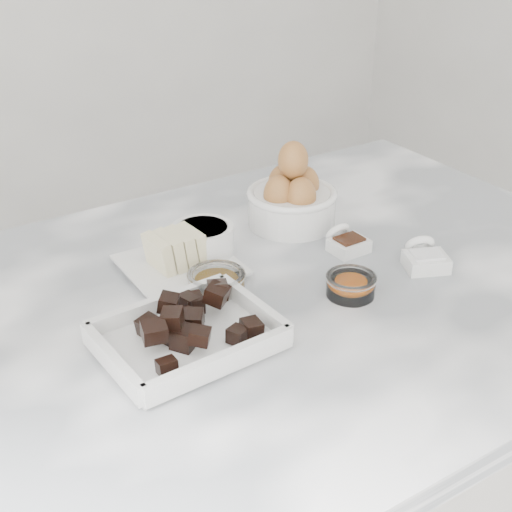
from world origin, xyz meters
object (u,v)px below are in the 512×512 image
Objects in this scene: sugar_ramekin at (203,242)px; butter_plate at (178,259)px; honey_bowl at (217,283)px; vanilla_spoon at (346,242)px; salt_spoon at (424,257)px; chocolate_dish at (187,331)px; egg_bowl at (292,198)px; zest_bowl at (351,284)px.

butter_plate is at bearing -164.49° from sugar_ramekin.
vanilla_spoon is at bearing 1.58° from honey_bowl.
butter_plate is 1.78× the size of salt_spoon.
chocolate_dish is at bearing 178.62° from salt_spoon.
chocolate_dish is at bearing -163.92° from vanilla_spoon.
egg_bowl is 1.67× the size of salt_spoon.
sugar_ramekin is (0.05, 0.01, 0.01)m from butter_plate.
chocolate_dish is 2.69× the size of honey_bowl.
honey_bowl is at bearing -149.35° from egg_bowl.
butter_plate is at bearing 162.60° from vanilla_spoon.
sugar_ramekin is 1.14× the size of honey_bowl.
zest_bowl is at bearing -105.15° from egg_bowl.
salt_spoon is at bearing -17.95° from honey_bowl.
honey_bowl is (0.09, 0.09, -0.00)m from chocolate_dish.
zest_bowl is at bearing -126.34° from vanilla_spoon.
sugar_ramekin is at bearing 121.38° from zest_bowl.
chocolate_dish is 2.35× the size of sugar_ramekin.
egg_bowl is (0.24, 0.05, 0.02)m from butter_plate.
sugar_ramekin is 0.23m from vanilla_spoon.
sugar_ramekin is at bearing 155.36° from vanilla_spoon.
sugar_ramekin is at bearing 71.12° from honey_bowl.
egg_bowl is 2.19× the size of vanilla_spoon.
egg_bowl is (0.19, 0.03, 0.02)m from sugar_ramekin.
salt_spoon is at bearing -29.99° from butter_plate.
vanilla_spoon is at bearing 53.66° from zest_bowl.
butter_plate is at bearing 132.64° from zest_bowl.
honey_bowl is 0.19m from zest_bowl.
egg_bowl reaches higher than chocolate_dish.
honey_bowl is (0.02, -0.09, -0.00)m from butter_plate.
chocolate_dish is 1.47× the size of egg_bowl.
salt_spoon reaches higher than zest_bowl.
salt_spoon is at bearing -57.95° from vanilla_spoon.
chocolate_dish is 0.40m from salt_spoon.
chocolate_dish is at bearing -136.29° from honey_bowl.
vanilla_spoon is at bearing 16.08° from chocolate_dish.
honey_bowl reaches higher than zest_bowl.
salt_spoon is (0.27, -0.20, -0.02)m from sugar_ramekin.
sugar_ramekin is 1.30× the size of zest_bowl.
honey_bowl is 1.14× the size of zest_bowl.
egg_bowl is 1.83× the size of honey_bowl.
egg_bowl is 0.13m from vanilla_spoon.
egg_bowl reaches higher than vanilla_spoon.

